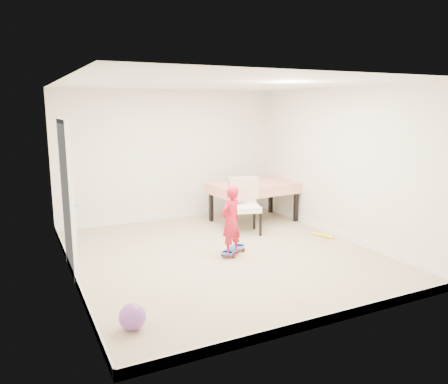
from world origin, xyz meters
name	(u,v)px	position (x,y,z in m)	size (l,w,h in m)	color
ground	(224,254)	(0.00, 0.00, 0.00)	(5.00, 5.00, 0.00)	tan
ceiling	(224,85)	(0.00, 0.00, 2.58)	(4.50, 5.00, 0.04)	silver
wall_back	(170,156)	(0.00, 2.48, 1.30)	(4.50, 0.04, 2.60)	silver
wall_front	(332,205)	(0.00, -2.48, 1.30)	(4.50, 0.04, 2.60)	silver
wall_left	(68,183)	(-2.23, 0.00, 1.30)	(0.04, 5.00, 2.60)	silver
wall_right	(340,164)	(2.23, 0.00, 1.30)	(0.04, 5.00, 2.60)	silver
door	(68,200)	(-2.22, 0.30, 1.02)	(0.10, 0.94, 2.11)	white
baseboard_back	(171,215)	(0.00, 2.49, 0.06)	(4.50, 0.02, 0.12)	white
baseboard_front	(327,319)	(0.00, -2.49, 0.06)	(4.50, 0.02, 0.12)	white
baseboard_left	(74,275)	(-2.24, 0.00, 0.06)	(0.02, 5.00, 0.12)	white
baseboard_right	(337,233)	(2.24, 0.00, 0.06)	(0.02, 5.00, 0.12)	white
dining_table	(254,202)	(1.42, 1.54, 0.39)	(1.66, 1.05, 0.78)	red
dining_chair	(246,206)	(0.87, 0.88, 0.50)	(0.55, 0.63, 1.00)	white
skateboard	(233,251)	(0.14, -0.05, 0.05)	(0.61, 0.22, 0.09)	blue
child	(231,223)	(0.04, -0.15, 0.54)	(0.39, 0.26, 1.07)	red
balloon	(132,317)	(-1.88, -1.68, 0.14)	(0.28, 0.28, 0.28)	purple
foam_toy	(323,235)	(1.98, 0.06, 0.03)	(0.06, 0.06, 0.40)	yellow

